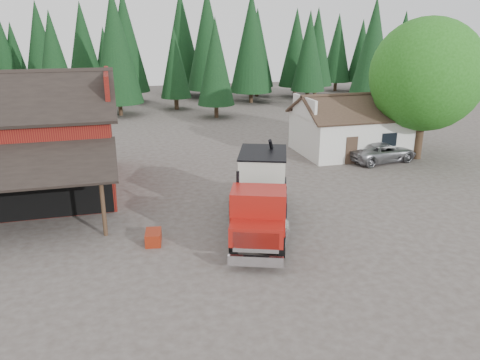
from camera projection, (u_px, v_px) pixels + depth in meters
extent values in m
plane|color=#483F38|center=(230.00, 240.00, 21.84)|extent=(120.00, 120.00, 0.00)
cube|color=maroon|center=(7.00, 151.00, 27.47)|extent=(12.00, 10.00, 5.00)
cube|color=black|center=(6.00, 86.00, 28.65)|extent=(12.80, 5.53, 2.35)
cube|color=maroon|center=(107.00, 88.00, 27.86)|extent=(0.25, 7.00, 2.00)
cylinder|color=#382619|center=(103.00, 208.00, 21.93)|extent=(0.20, 0.20, 2.80)
cube|color=silver|center=(351.00, 133.00, 36.51)|extent=(8.00, 6.00, 3.00)
cube|color=#38281E|center=(363.00, 108.00, 34.43)|extent=(8.60, 3.42, 1.80)
cube|color=#38281E|center=(344.00, 102.00, 37.17)|extent=(8.60, 3.42, 1.80)
cube|color=silver|center=(304.00, 107.00, 34.80)|extent=(0.20, 4.20, 1.50)
cube|color=silver|center=(399.00, 103.00, 36.80)|extent=(0.20, 4.20, 1.50)
cube|color=#38281E|center=(351.00, 150.00, 33.53)|extent=(0.90, 0.06, 2.00)
cube|color=black|center=(389.00, 140.00, 34.09)|extent=(1.20, 0.06, 1.00)
cylinder|color=#382619|center=(419.00, 138.00, 34.73)|extent=(0.60, 0.60, 3.20)
sphere|color=#205C15|center=(427.00, 75.00, 33.28)|extent=(8.00, 8.00, 8.00)
sphere|color=#205C15|center=(403.00, 91.00, 34.09)|extent=(4.40, 4.40, 4.40)
sphere|color=#205C15|center=(444.00, 88.00, 33.08)|extent=(4.80, 4.80, 4.80)
cylinder|color=#382619|center=(216.00, 110.00, 50.55)|extent=(0.44, 0.44, 1.60)
cone|color=black|center=(216.00, 62.00, 48.94)|extent=(3.96, 3.96, 9.00)
cylinder|color=#382619|center=(368.00, 110.00, 50.88)|extent=(0.44, 0.44, 1.60)
cone|color=black|center=(373.00, 52.00, 48.95)|extent=(4.84, 4.84, 11.00)
cylinder|color=#382619|center=(120.00, 108.00, 51.72)|extent=(0.44, 0.44, 1.60)
cone|color=black|center=(115.00, 46.00, 49.64)|extent=(5.28, 5.28, 12.00)
cylinder|color=black|center=(234.00, 243.00, 20.32)|extent=(0.70, 1.13, 1.08)
cylinder|color=black|center=(281.00, 245.00, 20.14)|extent=(0.70, 1.13, 1.08)
cylinder|color=black|center=(243.00, 204.00, 24.76)|extent=(0.70, 1.13, 1.08)
cylinder|color=black|center=(282.00, 205.00, 24.59)|extent=(0.70, 1.13, 1.08)
cylinder|color=black|center=(245.00, 195.00, 26.06)|extent=(0.70, 1.13, 1.08)
cylinder|color=black|center=(282.00, 196.00, 25.88)|extent=(0.70, 1.13, 1.08)
cube|color=black|center=(261.00, 209.00, 23.07)|extent=(3.94, 8.27, 0.39)
cube|color=silver|center=(255.00, 261.00, 18.80)|extent=(2.17, 0.95, 0.44)
cube|color=silver|center=(256.00, 242.00, 18.64)|extent=(1.78, 0.74, 0.88)
cube|color=maroon|center=(257.00, 233.00, 19.15)|extent=(2.51, 1.96, 0.83)
cube|color=maroon|center=(258.00, 209.00, 20.18)|extent=(2.78, 2.38, 1.81)
cube|color=black|center=(258.00, 210.00, 19.35)|extent=(1.95, 0.79, 0.88)
cylinder|color=black|center=(238.00, 190.00, 20.93)|extent=(0.18, 0.18, 1.76)
cube|color=black|center=(260.00, 202.00, 21.12)|extent=(2.29, 0.94, 1.57)
cube|color=black|center=(262.00, 194.00, 24.28)|extent=(4.32, 6.19, 0.16)
cube|color=beige|center=(263.00, 168.00, 23.82)|extent=(3.24, 3.81, 1.57)
cone|color=beige|center=(262.00, 186.00, 24.13)|extent=(2.77, 2.77, 0.69)
cube|color=black|center=(263.00, 153.00, 23.57)|extent=(3.36, 3.94, 0.08)
cylinder|color=black|center=(275.00, 162.00, 25.10)|extent=(1.40, 1.87, 2.99)
cube|color=maroon|center=(254.00, 175.00, 26.46)|extent=(0.82, 0.94, 0.44)
cylinder|color=silver|center=(284.00, 229.00, 21.06)|extent=(0.85, 1.11, 0.55)
imported|color=#929399|center=(382.00, 152.00, 34.26)|extent=(5.54, 3.16, 1.46)
cube|color=maroon|center=(153.00, 237.00, 21.45)|extent=(0.86, 1.19, 0.60)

